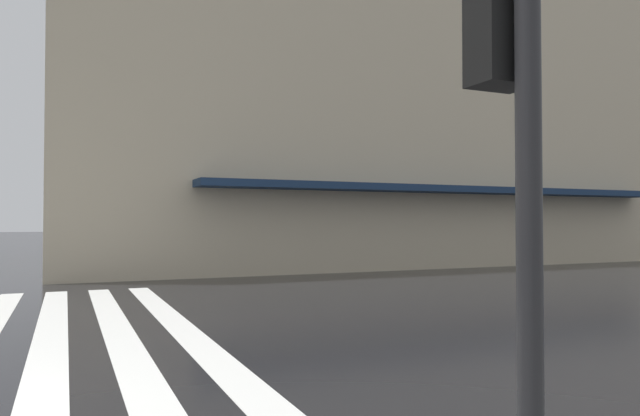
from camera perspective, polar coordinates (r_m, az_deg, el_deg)
name	(u,v)px	position (r m, az deg, el deg)	size (l,w,h in m)	color
haussmann_block_corner	(342,78)	(31.93, 2.22, 12.61)	(20.26, 28.28, 19.42)	beige
traffic_signal_post	(509,90)	(3.00, 18.09, 10.97)	(0.44, 0.30, 3.16)	#232326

